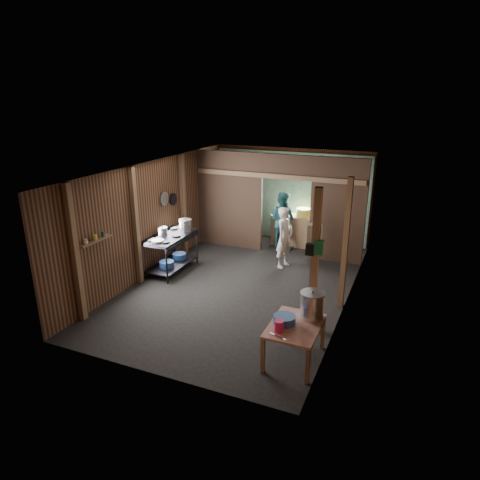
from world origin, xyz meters
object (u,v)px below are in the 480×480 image
at_px(prep_table, 294,342).
at_px(stove_pot_large, 185,226).
at_px(pink_bucket, 279,326).
at_px(gas_range, 171,253).
at_px(stock_pot, 312,306).
at_px(yellow_tub, 303,213).
at_px(cook, 285,237).

relative_size(prep_table, stove_pot_large, 3.43).
bearing_deg(prep_table, pink_bucket, -123.28).
bearing_deg(gas_range, pink_bucket, -36.53).
xyz_separation_m(stock_pot, yellow_tub, (-1.47, 4.93, 0.12)).
relative_size(gas_range, stock_pot, 3.28).
relative_size(pink_bucket, cook, 0.12).
height_order(stove_pot_large, stock_pot, stove_pot_large).
bearing_deg(prep_table, stock_pot, 62.72).
height_order(pink_bucket, cook, cook).
bearing_deg(cook, gas_range, 131.96).
height_order(prep_table, stove_pot_large, stove_pot_large).
relative_size(stove_pot_large, pink_bucket, 1.76).
relative_size(stove_pot_large, stock_pot, 0.67).
distance_m(gas_range, cook, 2.74).
relative_size(gas_range, cook, 1.01).
distance_m(pink_bucket, yellow_tub, 5.65).
xyz_separation_m(pink_bucket, cook, (-1.14, 3.92, 0.03)).
bearing_deg(stock_pot, prep_table, -117.28).
bearing_deg(pink_bucket, prep_table, 56.72).
bearing_deg(pink_bucket, gas_range, 143.47).
height_order(yellow_tub, cook, cook).
height_order(stove_pot_large, pink_bucket, stove_pot_large).
relative_size(gas_range, prep_table, 1.42).
distance_m(stove_pot_large, stock_pot, 4.46).
bearing_deg(stock_pot, stove_pot_large, 146.47).
xyz_separation_m(stove_pot_large, pink_bucket, (3.36, -3.06, -0.31)).
relative_size(stock_pot, yellow_tub, 1.17).
xyz_separation_m(prep_table, stove_pot_large, (-3.54, 2.79, 0.71)).
xyz_separation_m(gas_range, prep_table, (3.71, -2.35, -0.13)).
xyz_separation_m(yellow_tub, cook, (-0.02, -1.61, -0.21)).
bearing_deg(cook, pink_bucket, -150.41).
bearing_deg(gas_range, stock_pot, -27.43).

